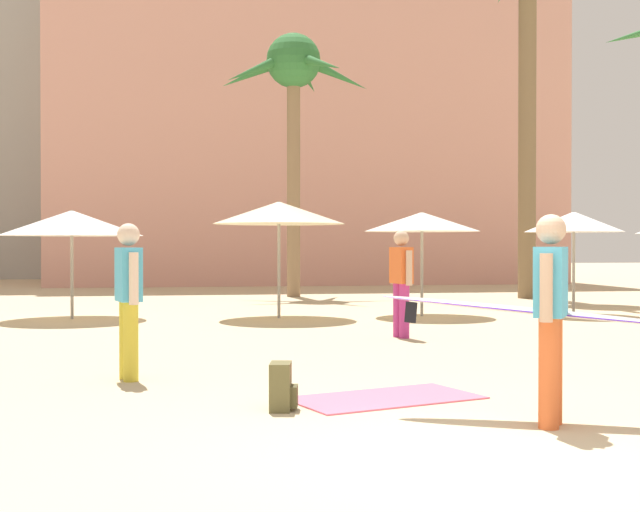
{
  "coord_description": "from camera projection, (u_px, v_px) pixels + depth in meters",
  "views": [
    {
      "loc": [
        -1.95,
        -5.48,
        1.45
      ],
      "look_at": [
        -0.07,
        6.03,
        1.3
      ],
      "focal_mm": 47.61,
      "sensor_mm": 36.0,
      "label": 1
    }
  ],
  "objects": [
    {
      "name": "ground",
      "position": [
        474.0,
        459.0,
        5.74
      ],
      "size": [
        120.0,
        120.0,
        0.0
      ],
      "primitive_type": "plane",
      "color": "#C6B28C"
    },
    {
      "name": "beach_towel",
      "position": [
        385.0,
        398.0,
        8.0
      ],
      "size": [
        1.96,
        1.44,
        0.01
      ],
      "primitive_type": "cube",
      "rotation": [
        0.0,
        0.0,
        0.33
      ],
      "color": "#EF6684",
      "rests_on": "ground"
    },
    {
      "name": "person_near_right",
      "position": [
        545.0,
        310.0,
        6.87
      ],
      "size": [
        2.5,
        1.38,
        1.7
      ],
      "rotation": [
        0.0,
        0.0,
        5.72
      ],
      "color": "orange",
      "rests_on": "ground"
    },
    {
      "name": "cafe_umbrella_0",
      "position": [
        72.0,
        223.0,
        16.63
      ],
      "size": [
        2.77,
        2.77,
        2.14
      ],
      "color": "gray",
      "rests_on": "ground"
    },
    {
      "name": "hotel_pink",
      "position": [
        303.0,
        119.0,
        34.39
      ],
      "size": [
        19.15,
        8.5,
        13.16
      ],
      "primitive_type": "cube",
      "color": "#DB9989",
      "rests_on": "ground"
    },
    {
      "name": "person_near_left",
      "position": [
        401.0,
        279.0,
        13.28
      ],
      "size": [
        0.31,
        0.61,
        1.68
      ],
      "rotation": [
        0.0,
        0.0,
        0.24
      ],
      "color": "#B7337F",
      "rests_on": "ground"
    },
    {
      "name": "cafe_umbrella_3",
      "position": [
        422.0,
        222.0,
        17.33
      ],
      "size": [
        2.37,
        2.37,
        2.13
      ],
      "color": "gray",
      "rests_on": "ground"
    },
    {
      "name": "person_mid_left",
      "position": [
        129.0,
        294.0,
        9.1
      ],
      "size": [
        0.32,
        0.6,
        1.69
      ],
      "rotation": [
        0.0,
        0.0,
        0.27
      ],
      "color": "gold",
      "rests_on": "ground"
    },
    {
      "name": "cafe_umbrella_2",
      "position": [
        574.0,
        222.0,
        17.64
      ],
      "size": [
        2.04,
        2.04,
        2.15
      ],
      "color": "gray",
      "rests_on": "ground"
    },
    {
      "name": "cafe_umbrella_4",
      "position": [
        279.0,
        213.0,
        16.77
      ],
      "size": [
        2.62,
        2.62,
        2.32
      ],
      "color": "gray",
      "rests_on": "ground"
    },
    {
      "name": "backpack",
      "position": [
        282.0,
        387.0,
        7.43
      ],
      "size": [
        0.28,
        0.33,
        0.42
      ],
      "rotation": [
        0.0,
        0.0,
        6.09
      ],
      "color": "brown",
      "rests_on": "ground"
    },
    {
      "name": "palm_tree_center",
      "position": [
        294.0,
        83.0,
        23.88
      ],
      "size": [
        4.28,
        4.2,
        7.42
      ],
      "color": "#896B4C",
      "rests_on": "ground"
    }
  ]
}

